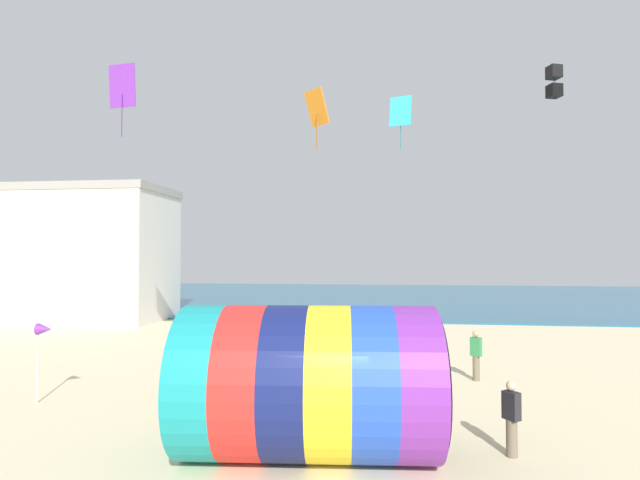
# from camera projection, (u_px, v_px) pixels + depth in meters

# --- Properties ---
(ground_plane) EXTENTS (120.00, 120.00, 0.00)m
(ground_plane) POSITION_uv_depth(u_px,v_px,m) (311.00, 462.00, 10.64)
(ground_plane) COLOR beige
(sea) EXTENTS (120.00, 40.00, 0.10)m
(sea) POSITION_uv_depth(u_px,v_px,m) (367.00, 296.00, 52.28)
(sea) COLOR #236084
(sea) RESTS_ON ground
(giant_inflatable_tube) EXTENTS (5.75, 3.73, 3.31)m
(giant_inflatable_tube) POSITION_uv_depth(u_px,v_px,m) (310.00, 381.00, 10.91)
(giant_inflatable_tube) COLOR teal
(giant_inflatable_tube) RESTS_ON ground
(kite_handler) EXTENTS (0.39, 0.42, 1.65)m
(kite_handler) POSITION_uv_depth(u_px,v_px,m) (511.00, 418.00, 10.95)
(kite_handler) COLOR #726651
(kite_handler) RESTS_ON ground
(kite_cyan_diamond) EXTENTS (0.99, 0.55, 2.32)m
(kite_cyan_diamond) POSITION_uv_depth(u_px,v_px,m) (400.00, 112.00, 21.60)
(kite_cyan_diamond) COLOR #2DB2C6
(kite_black_box) EXTENTS (0.65, 0.65, 1.47)m
(kite_black_box) POSITION_uv_depth(u_px,v_px,m) (554.00, 82.00, 21.63)
(kite_black_box) COLOR black
(kite_orange_diamond) EXTENTS (0.75, 0.71, 1.65)m
(kite_orange_diamond) POSITION_uv_depth(u_px,v_px,m) (317.00, 109.00, 13.90)
(kite_orange_diamond) COLOR orange
(kite_purple_diamond) EXTENTS (1.16, 0.30, 2.82)m
(kite_purple_diamond) POSITION_uv_depth(u_px,v_px,m) (122.00, 87.00, 19.34)
(kite_purple_diamond) COLOR purple
(bystander_near_water) EXTENTS (0.42, 0.39, 1.77)m
(bystander_near_water) POSITION_uv_depth(u_px,v_px,m) (476.00, 355.00, 17.56)
(bystander_near_water) COLOR #726651
(bystander_near_water) RESTS_ON ground
(bystander_mid_beach) EXTENTS (0.42, 0.38, 1.77)m
(bystander_mid_beach) POSITION_uv_depth(u_px,v_px,m) (383.00, 358.00, 17.01)
(bystander_mid_beach) COLOR black
(bystander_mid_beach) RESTS_ON ground
(promenade_building) EXTENTS (11.23, 6.46, 9.00)m
(promenade_building) POSITION_uv_depth(u_px,v_px,m) (85.00, 254.00, 33.88)
(promenade_building) COLOR silver
(promenade_building) RESTS_ON ground
(beach_flag) EXTENTS (0.47, 0.36, 2.39)m
(beach_flag) POSITION_uv_depth(u_px,v_px,m) (44.00, 332.00, 14.90)
(beach_flag) COLOR silver
(beach_flag) RESTS_ON ground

